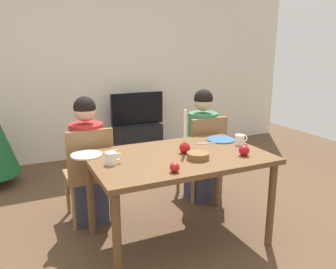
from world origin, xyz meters
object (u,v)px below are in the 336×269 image
object	(u,v)px
mug_right	(240,140)
tv_stand	(138,140)
apple_near_candle	(175,167)
apple_by_left_plate	(244,150)
plate_left	(86,155)
mug_left	(112,158)
person_left_child	(88,162)
dining_table	(178,165)
candle_centerpiece	(185,145)
plate_right	(221,140)
chair_left	(89,170)
tv	(137,109)
chair_right	(204,153)
bowl_walnuts	(198,156)
person_right_child	(202,147)

from	to	relation	value
mug_right	tv_stand	bearing A→B (deg)	93.40
apple_near_candle	apple_by_left_plate	world-z (taller)	apple_by_left_plate
plate_left	mug_left	distance (m)	0.31
person_left_child	mug_left	xyz separation A→B (m)	(0.05, -0.63, 0.23)
dining_table	person_left_child	bearing A→B (deg)	132.90
candle_centerpiece	plate_right	world-z (taller)	candle_centerpiece
chair_left	mug_right	distance (m)	1.37
chair_left	mug_right	size ratio (longest dim) A/B	7.15
tv	candle_centerpiece	xyz separation A→B (m)	(-0.42, -2.28, 0.11)
chair_left	mug_left	size ratio (longest dim) A/B	7.19
chair_right	person_left_child	xyz separation A→B (m)	(-1.19, 0.03, 0.06)
chair_right	mug_left	world-z (taller)	chair_right
chair_right	plate_right	xyz separation A→B (m)	(-0.05, -0.39, 0.24)
dining_table	chair_right	distance (m)	0.87
chair_left	person_left_child	xyz separation A→B (m)	(0.00, 0.03, 0.06)
mug_right	bowl_walnuts	xyz separation A→B (m)	(-0.53, -0.19, -0.02)
mug_left	apple_by_left_plate	xyz separation A→B (m)	(1.00, -0.25, -0.00)
person_right_child	person_left_child	bearing A→B (deg)	180.00
dining_table	apple_near_candle	size ratio (longest dim) A/B	19.78
plate_left	plate_right	xyz separation A→B (m)	(1.22, -0.07, 0.00)
mug_left	candle_centerpiece	bearing A→B (deg)	0.93
person_left_child	chair_left	bearing A→B (deg)	-90.00
mug_left	mug_right	world-z (taller)	same
bowl_walnuts	apple_by_left_plate	distance (m)	0.38
person_left_child	person_right_child	world-z (taller)	same
chair_right	mug_left	size ratio (longest dim) A/B	7.19
mug_left	apple_near_candle	xyz separation A→B (m)	(0.35, -0.34, -0.01)
person_right_child	apple_by_left_plate	world-z (taller)	person_right_child
dining_table	bowl_walnuts	size ratio (longest dim) A/B	8.13
dining_table	mug_left	xyz separation A→B (m)	(-0.55, 0.01, 0.13)
mug_right	person_right_child	bearing A→B (deg)	91.82
plate_right	plate_left	bearing A→B (deg)	176.88
candle_centerpiece	plate_right	distance (m)	0.53
candle_centerpiece	mug_left	xyz separation A→B (m)	(-0.61, -0.01, -0.03)
candle_centerpiece	tv	bearing A→B (deg)	79.59
person_left_child	plate_right	world-z (taller)	person_left_child
chair_right	apple_by_left_plate	size ratio (longest dim) A/B	10.55
mug_left	person_left_child	bearing A→B (deg)	94.48
person_right_child	mug_left	bearing A→B (deg)	-151.07
mug_right	bowl_walnuts	size ratio (longest dim) A/B	0.73
chair_left	dining_table	bearing A→B (deg)	-45.62
tv_stand	candle_centerpiece	xyz separation A→B (m)	(-0.42, -2.28, 0.58)
apple_by_left_plate	person_left_child	bearing A→B (deg)	140.19
candle_centerpiece	apple_near_candle	xyz separation A→B (m)	(-0.26, -0.35, -0.04)
person_right_child	plate_left	bearing A→B (deg)	-164.49
tv_stand	mug_right	distance (m)	2.34
plate_left	plate_right	bearing A→B (deg)	-3.12
candle_centerpiece	mug_left	bearing A→B (deg)	-179.07
person_right_child	candle_centerpiece	size ratio (longest dim) A/B	3.28
chair_right	apple_by_left_plate	world-z (taller)	chair_right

